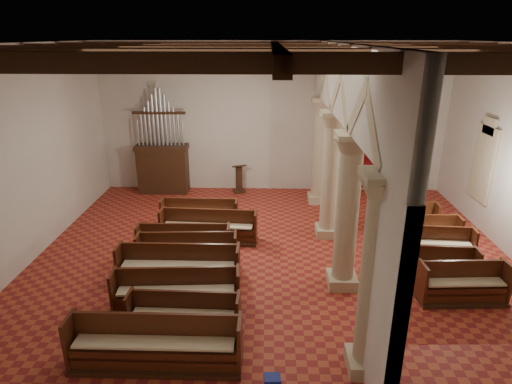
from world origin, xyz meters
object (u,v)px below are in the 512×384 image
at_px(pipe_organ, 163,160).
at_px(aisle_pew_0, 462,289).
at_px(processional_banner, 378,176).
at_px(nave_pew_0, 156,351).
at_px(lectern, 239,180).

relative_size(pipe_organ, aisle_pew_0, 2.04).
distance_m(processional_banner, nave_pew_0, 11.93).
bearing_deg(lectern, nave_pew_0, -116.67).
height_order(lectern, processional_banner, processional_banner).
distance_m(lectern, aisle_pew_0, 9.69).
height_order(lectern, nave_pew_0, lectern).
bearing_deg(nave_pew_0, lectern, 84.58).
relative_size(pipe_organ, lectern, 3.50).
bearing_deg(nave_pew_0, pipe_organ, 102.25).
xyz_separation_m(pipe_organ, processional_banner, (8.81, -0.14, -0.55)).
height_order(processional_banner, nave_pew_0, processional_banner).
distance_m(lectern, nave_pew_0, 10.08).
xyz_separation_m(processional_banner, nave_pew_0, (-6.65, -9.90, -0.46)).
xyz_separation_m(pipe_organ, nave_pew_0, (2.16, -10.04, -1.01)).
xyz_separation_m(pipe_organ, lectern, (3.13, -0.01, -0.85)).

